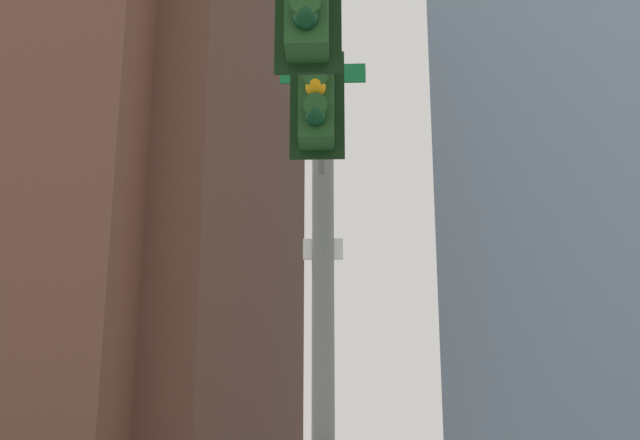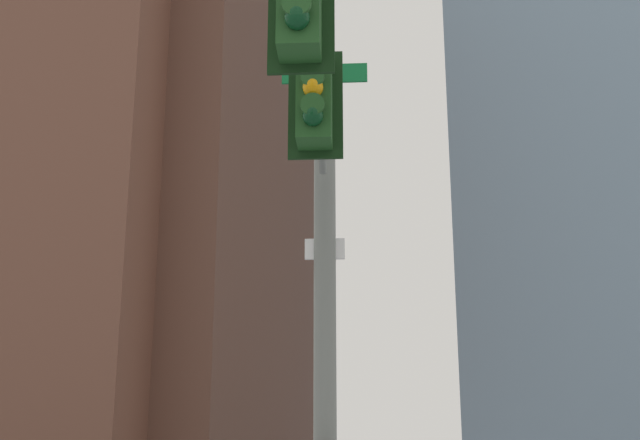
{
  "view_description": "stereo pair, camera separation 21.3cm",
  "coord_description": "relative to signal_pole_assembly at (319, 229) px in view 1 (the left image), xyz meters",
  "views": [
    {
      "loc": [
        -2.45,
        10.23,
        1.72
      ],
      "look_at": [
        -0.28,
        0.86,
        4.9
      ],
      "focal_mm": 54.86,
      "sensor_mm": 36.0,
      "label": 1
    },
    {
      "loc": [
        -2.66,
        10.18,
        1.72
      ],
      "look_at": [
        -0.28,
        0.86,
        4.9
      ],
      "focal_mm": 54.86,
      "sensor_mm": 36.0,
      "label": 2
    }
  ],
  "objects": [
    {
      "name": "signal_pole_assembly",
      "position": [
        0.0,
        0.0,
        0.0
      ],
      "size": [
        1.46,
        5.13,
        7.29
      ],
      "rotation": [
        0.0,
        0.0,
        1.76
      ],
      "color": "slate",
      "rests_on": "ground_plane"
    },
    {
      "name": "building_brick_midblock",
      "position": [
        18.51,
        -30.96,
        14.71
      ],
      "size": [
        17.39,
        15.6,
        38.82
      ],
      "primitive_type": "cube",
      "color": "brown",
      "rests_on": "ground_plane"
    },
    {
      "name": "building_glass_tower",
      "position": [
        -7.68,
        -60.38,
        34.68
      ],
      "size": [
        22.34,
        31.54,
        78.76
      ],
      "primitive_type": "cube",
      "color": "#7A99B2",
      "rests_on": "ground_plane"
    }
  ]
}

